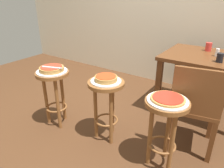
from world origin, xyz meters
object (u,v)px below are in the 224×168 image
(serving_plate_foreground, at_px, (52,71))
(pizza_server_knife, at_px, (52,67))
(wooden_chair, at_px, (195,106))
(stool_foreground, at_px, (54,87))
(stool_middle, at_px, (165,120))
(pizza_foreground, at_px, (52,69))
(stool_leftside, at_px, (106,98))
(pizza_middle, at_px, (168,99))
(pizza_leftside, at_px, (106,78))
(cup_near_edge, at_px, (220,58))
(serving_plate_middle, at_px, (168,100))
(cup_far_edge, at_px, (209,47))
(condiment_shaker, at_px, (217,53))
(dining_table, at_px, (210,65))
(serving_plate_leftside, at_px, (106,81))

(serving_plate_foreground, xyz_separation_m, pizza_server_knife, (0.03, -0.02, 0.06))
(wooden_chair, bearing_deg, pizza_server_knife, -161.93)
(stool_foreground, xyz_separation_m, stool_middle, (1.21, 0.07, 0.00))
(pizza_foreground, distance_m, stool_middle, 1.23)
(stool_leftside, xyz_separation_m, pizza_server_knife, (-0.58, -0.13, 0.23))
(pizza_middle, distance_m, pizza_leftside, 0.60)
(serving_plate_foreground, bearing_deg, stool_foreground, 0.00)
(stool_middle, bearing_deg, stool_leftside, 176.54)
(serving_plate_foreground, bearing_deg, pizza_middle, 3.41)
(pizza_middle, xyz_separation_m, cup_near_edge, (0.20, 0.90, 0.13))
(pizza_foreground, relative_size, serving_plate_middle, 0.79)
(cup_far_edge, height_order, condiment_shaker, cup_far_edge)
(stool_middle, height_order, stool_leftside, same)
(dining_table, height_order, cup_far_edge, cup_far_edge)
(stool_leftside, bearing_deg, wooden_chair, 22.16)
(pizza_leftside, distance_m, condiment_shaker, 1.31)
(serving_plate_foreground, bearing_deg, wooden_chair, 16.92)
(cup_near_edge, relative_size, pizza_server_knife, 0.43)
(pizza_middle, bearing_deg, stool_leftside, 176.54)
(stool_foreground, height_order, serving_plate_foreground, serving_plate_foreground)
(pizza_foreground, bearing_deg, stool_leftside, 10.11)
(stool_foreground, bearing_deg, pizza_server_knife, -33.69)
(pizza_foreground, bearing_deg, pizza_middle, 3.41)
(serving_plate_middle, height_order, pizza_leftside, pizza_leftside)
(wooden_chair, bearing_deg, cup_near_edge, 84.50)
(pizza_server_knife, bearing_deg, pizza_foreground, 127.90)
(serving_plate_leftside, xyz_separation_m, pizza_leftside, (0.00, 0.00, 0.03))
(cup_near_edge, xyz_separation_m, condiment_shaker, (-0.06, 0.21, -0.00))
(stool_middle, height_order, dining_table, dining_table)
(cup_near_edge, bearing_deg, serving_plate_leftside, -132.79)
(serving_plate_foreground, relative_size, cup_far_edge, 3.13)
(serving_plate_leftside, xyz_separation_m, condiment_shaker, (0.74, 1.07, 0.14))
(stool_middle, xyz_separation_m, pizza_middle, (0.00, -0.00, 0.19))
(pizza_middle, bearing_deg, condiment_shaker, 82.90)
(pizza_server_knife, bearing_deg, cup_far_edge, 30.97)
(cup_near_edge, xyz_separation_m, wooden_chair, (-0.05, -0.56, -0.31))
(stool_foreground, bearing_deg, dining_table, 41.84)
(stool_leftside, bearing_deg, pizza_middle, -3.46)
(serving_plate_middle, distance_m, serving_plate_leftside, 0.60)
(stool_middle, distance_m, condiment_shaker, 1.16)
(serving_plate_foreground, bearing_deg, pizza_server_knife, -33.69)
(serving_plate_middle, xyz_separation_m, condiment_shaker, (0.14, 1.11, 0.14))
(pizza_foreground, bearing_deg, dining_table, 41.84)
(stool_foreground, relative_size, stool_middle, 1.00)
(stool_leftside, xyz_separation_m, cup_near_edge, (0.80, 0.86, 0.32))
(stool_leftside, relative_size, cup_near_edge, 6.65)
(pizza_middle, distance_m, dining_table, 1.10)
(stool_foreground, xyz_separation_m, pizza_middle, (1.21, 0.07, 0.19))
(serving_plate_leftside, height_order, cup_near_edge, cup_near_edge)
(serving_plate_foreground, distance_m, pizza_server_knife, 0.07)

